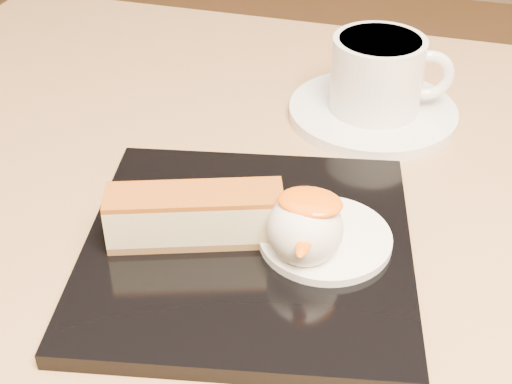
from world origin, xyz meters
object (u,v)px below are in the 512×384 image
(cheesecake, at_px, (195,216))
(saucer, at_px, (373,112))
(dessert_plate, at_px, (248,249))
(coffee_cup, at_px, (379,73))
(ice_cream_scoop, at_px, (305,229))

(cheesecake, xyz_separation_m, saucer, (0.09, 0.22, -0.03))
(dessert_plate, bearing_deg, cheesecake, -171.87)
(saucer, xyz_separation_m, coffee_cup, (0.00, 0.00, 0.04))
(cheesecake, height_order, coffee_cup, coffee_cup)
(coffee_cup, bearing_deg, ice_cream_scoop, -107.31)
(dessert_plate, xyz_separation_m, ice_cream_scoop, (0.04, -0.00, 0.03))
(dessert_plate, xyz_separation_m, cheesecake, (-0.04, -0.00, 0.02))
(cheesecake, relative_size, saucer, 0.81)
(dessert_plate, height_order, ice_cream_scoop, ice_cream_scoop)
(dessert_plate, relative_size, cheesecake, 1.82)
(ice_cream_scoop, distance_m, coffee_cup, 0.22)
(ice_cream_scoop, xyz_separation_m, saucer, (0.01, 0.22, -0.03))
(ice_cream_scoop, bearing_deg, dessert_plate, 172.87)
(ice_cream_scoop, relative_size, coffee_cup, 0.46)
(cheesecake, bearing_deg, saucer, 48.55)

